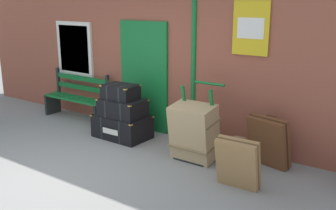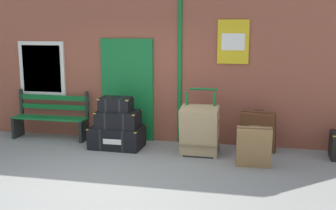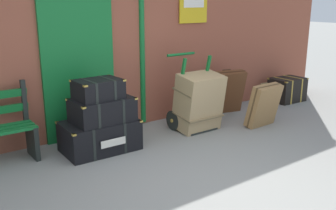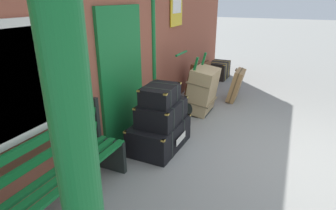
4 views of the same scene
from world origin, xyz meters
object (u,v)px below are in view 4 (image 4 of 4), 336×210
(large_brown_trunk, at_px, (202,90))
(corner_trunk, at_px, (219,70))
(porters_trolley, at_px, (194,98))
(steamer_trunk_top, at_px, (160,95))
(platform_bench, at_px, (66,170))
(suitcase_umber, at_px, (236,85))
(steamer_trunk_middle, at_px, (162,112))
(suitcase_charcoal, at_px, (198,78))
(steamer_trunk_base, at_px, (160,135))

(large_brown_trunk, relative_size, corner_trunk, 1.33)
(corner_trunk, bearing_deg, porters_trolley, -176.60)
(steamer_trunk_top, bearing_deg, large_brown_trunk, -4.90)
(platform_bench, relative_size, suitcase_umber, 2.20)
(steamer_trunk_top, distance_m, porters_trolley, 1.75)
(steamer_trunk_middle, height_order, corner_trunk, steamer_trunk_middle)
(suitcase_charcoal, bearing_deg, steamer_trunk_top, -173.54)
(platform_bench, relative_size, large_brown_trunk, 1.71)
(steamer_trunk_middle, bearing_deg, steamer_trunk_base, 152.46)
(steamer_trunk_top, relative_size, large_brown_trunk, 0.67)
(steamer_trunk_top, relative_size, suitcase_umber, 0.86)
(suitcase_umber, bearing_deg, steamer_trunk_base, 166.41)
(suitcase_umber, bearing_deg, platform_bench, 166.63)
(porters_trolley, bearing_deg, steamer_trunk_middle, -178.52)
(steamer_trunk_base, height_order, large_brown_trunk, large_brown_trunk)
(steamer_trunk_top, xyz_separation_m, large_brown_trunk, (1.65, -0.14, -0.40))
(porters_trolley, bearing_deg, large_brown_trunk, -90.00)
(platform_bench, distance_m, suitcase_charcoal, 4.29)
(steamer_trunk_middle, relative_size, steamer_trunk_top, 1.30)
(steamer_trunk_top, xyz_separation_m, corner_trunk, (4.32, 0.19, -0.63))
(porters_trolley, bearing_deg, steamer_trunk_top, -178.76)
(steamer_trunk_top, bearing_deg, suitcase_charcoal, 6.46)
(suitcase_umber, height_order, corner_trunk, suitcase_umber)
(steamer_trunk_base, height_order, suitcase_umber, suitcase_umber)
(porters_trolley, distance_m, large_brown_trunk, 0.26)
(steamer_trunk_middle, xyz_separation_m, steamer_trunk_top, (-0.04, 0.01, 0.29))
(suitcase_umber, bearing_deg, porters_trolley, 146.38)
(steamer_trunk_top, height_order, corner_trunk, steamer_trunk_top)
(porters_trolley, bearing_deg, corner_trunk, 3.40)
(steamer_trunk_base, height_order, porters_trolley, porters_trolley)
(suitcase_umber, bearing_deg, large_brown_trunk, 154.11)
(steamer_trunk_middle, relative_size, corner_trunk, 1.16)
(steamer_trunk_base, bearing_deg, suitcase_umber, -13.59)
(steamer_trunk_base, relative_size, porters_trolley, 0.86)
(platform_bench, relative_size, suitcase_charcoal, 1.98)
(suitcase_charcoal, relative_size, corner_trunk, 1.15)
(large_brown_trunk, bearing_deg, steamer_trunk_middle, 175.18)
(steamer_trunk_middle, height_order, large_brown_trunk, large_brown_trunk)
(steamer_trunk_middle, bearing_deg, steamer_trunk_top, 172.16)
(steamer_trunk_middle, distance_m, corner_trunk, 4.29)
(platform_bench, bearing_deg, corner_trunk, -1.83)
(platform_bench, height_order, steamer_trunk_base, platform_bench)
(suitcase_charcoal, bearing_deg, corner_trunk, -3.94)
(porters_trolley, relative_size, suitcase_charcoal, 1.47)
(platform_bench, xyz_separation_m, steamer_trunk_middle, (1.63, -0.39, 0.14))
(steamer_trunk_top, bearing_deg, corner_trunk, 2.58)
(steamer_trunk_top, bearing_deg, platform_bench, 166.42)
(suitcase_charcoal, bearing_deg, suitcase_umber, -94.30)
(corner_trunk, bearing_deg, steamer_trunk_top, -177.42)
(steamer_trunk_middle, xyz_separation_m, suitcase_charcoal, (2.66, 0.31, -0.18))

